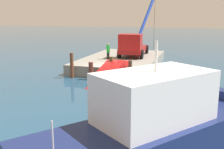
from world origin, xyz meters
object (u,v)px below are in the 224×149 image
at_px(dock_worker, 108,51).
at_px(salvaged_car, 109,76).
at_px(crane_truck, 133,44).
at_px(moored_yacht, 189,128).

relative_size(dock_worker, salvaged_car, 0.35).
relative_size(crane_truck, dock_worker, 5.80).
bearing_deg(moored_yacht, dock_worker, -149.68).
relative_size(crane_truck, salvaged_car, 2.06).
distance_m(crane_truck, salvaged_car, 9.20).
height_order(dock_worker, salvaged_car, dock_worker).
bearing_deg(salvaged_car, crane_truck, -179.40).
relative_size(dock_worker, moored_yacht, 0.13).
relative_size(crane_truck, moored_yacht, 0.73).
height_order(crane_truck, moored_yacht, crane_truck).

